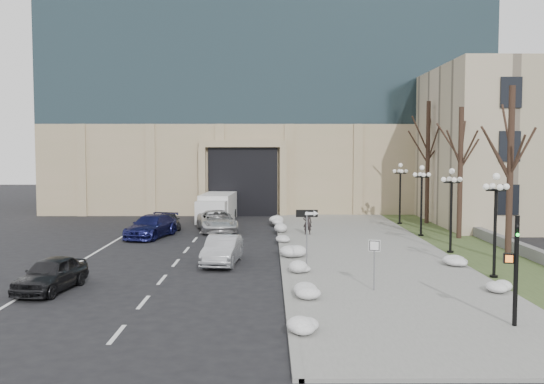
{
  "coord_description": "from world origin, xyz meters",
  "views": [
    {
      "loc": [
        -1.73,
        -20.6,
        5.78
      ],
      "look_at": [
        -1.57,
        11.97,
        3.5
      ],
      "focal_mm": 40.0,
      "sensor_mm": 36.0,
      "label": 1
    }
  ],
  "objects_px": {
    "car_e": "(169,221)",
    "lamppost_a": "(496,211)",
    "car_b": "(222,250)",
    "car_c": "(151,226)",
    "keep_sign": "(374,254)",
    "lamppost_b": "(451,199)",
    "lamppost_c": "(422,191)",
    "pedestrian": "(307,223)",
    "traffic_signal": "(515,273)",
    "box_truck": "(217,208)",
    "one_way_sign": "(311,220)",
    "lamppost_d": "(400,185)",
    "car_a": "(51,274)",
    "car_d": "(217,221)"
  },
  "relations": [
    {
      "from": "car_e",
      "to": "lamppost_a",
      "type": "height_order",
      "value": "lamppost_a"
    },
    {
      "from": "car_b",
      "to": "car_c",
      "type": "height_order",
      "value": "car_c"
    },
    {
      "from": "keep_sign",
      "to": "lamppost_b",
      "type": "distance_m",
      "value": 10.87
    },
    {
      "from": "lamppost_a",
      "to": "lamppost_c",
      "type": "height_order",
      "value": "same"
    },
    {
      "from": "pedestrian",
      "to": "traffic_signal",
      "type": "relative_size",
      "value": 0.43
    },
    {
      "from": "car_c",
      "to": "keep_sign",
      "type": "height_order",
      "value": "keep_sign"
    },
    {
      "from": "box_truck",
      "to": "keep_sign",
      "type": "xyz_separation_m",
      "value": [
        8.45,
        -24.8,
        0.54
      ]
    },
    {
      "from": "lamppost_a",
      "to": "car_e",
      "type": "bearing_deg",
      "value": 134.93
    },
    {
      "from": "one_way_sign",
      "to": "box_truck",
      "type": "bearing_deg",
      "value": 108.39
    },
    {
      "from": "car_e",
      "to": "pedestrian",
      "type": "bearing_deg",
      "value": -35.16
    },
    {
      "from": "car_e",
      "to": "lamppost_c",
      "type": "relative_size",
      "value": 0.75
    },
    {
      "from": "lamppost_c",
      "to": "lamppost_d",
      "type": "xyz_separation_m",
      "value": [
        0.0,
        6.5,
        0.0
      ]
    },
    {
      "from": "car_e",
      "to": "box_truck",
      "type": "relative_size",
      "value": 0.51
    },
    {
      "from": "one_way_sign",
      "to": "traffic_signal",
      "type": "relative_size",
      "value": 0.79
    },
    {
      "from": "car_a",
      "to": "box_truck",
      "type": "xyz_separation_m",
      "value": [
        4.7,
        24.35,
        0.36
      ]
    },
    {
      "from": "car_b",
      "to": "lamppost_b",
      "type": "relative_size",
      "value": 0.92
    },
    {
      "from": "car_d",
      "to": "car_c",
      "type": "bearing_deg",
      "value": -155.96
    },
    {
      "from": "car_b",
      "to": "pedestrian",
      "type": "relative_size",
      "value": 2.76
    },
    {
      "from": "car_b",
      "to": "lamppost_b",
      "type": "bearing_deg",
      "value": 18.45
    },
    {
      "from": "lamppost_a",
      "to": "lamppost_b",
      "type": "bearing_deg",
      "value": 90.0
    },
    {
      "from": "car_d",
      "to": "lamppost_a",
      "type": "relative_size",
      "value": 1.12
    },
    {
      "from": "car_b",
      "to": "car_c",
      "type": "xyz_separation_m",
      "value": [
        -5.41,
        9.29,
        0.02
      ]
    },
    {
      "from": "car_d",
      "to": "lamppost_c",
      "type": "distance_m",
      "value": 14.21
    },
    {
      "from": "car_d",
      "to": "keep_sign",
      "type": "bearing_deg",
      "value": -78.4
    },
    {
      "from": "car_a",
      "to": "car_b",
      "type": "bearing_deg",
      "value": 50.25
    },
    {
      "from": "car_e",
      "to": "keep_sign",
      "type": "height_order",
      "value": "keep_sign"
    },
    {
      "from": "car_a",
      "to": "traffic_signal",
      "type": "relative_size",
      "value": 1.12
    },
    {
      "from": "car_a",
      "to": "lamppost_b",
      "type": "relative_size",
      "value": 0.87
    },
    {
      "from": "car_b",
      "to": "car_d",
      "type": "xyz_separation_m",
      "value": [
        -1.33,
        12.22,
        0.02
      ]
    },
    {
      "from": "car_b",
      "to": "lamppost_c",
      "type": "distance_m",
      "value": 15.69
    },
    {
      "from": "box_truck",
      "to": "one_way_sign",
      "type": "height_order",
      "value": "one_way_sign"
    },
    {
      "from": "car_c",
      "to": "traffic_signal",
      "type": "xyz_separation_m",
      "value": [
        15.63,
        -20.46,
        1.09
      ]
    },
    {
      "from": "keep_sign",
      "to": "lamppost_b",
      "type": "height_order",
      "value": "lamppost_b"
    },
    {
      "from": "car_b",
      "to": "box_truck",
      "type": "bearing_deg",
      "value": 101.31
    },
    {
      "from": "car_c",
      "to": "traffic_signal",
      "type": "bearing_deg",
      "value": -38.6
    },
    {
      "from": "traffic_signal",
      "to": "lamppost_c",
      "type": "bearing_deg",
      "value": 97.04
    },
    {
      "from": "car_c",
      "to": "keep_sign",
      "type": "distance_m",
      "value": 19.64
    },
    {
      "from": "car_e",
      "to": "lamppost_c",
      "type": "height_order",
      "value": "lamppost_c"
    },
    {
      "from": "car_c",
      "to": "car_d",
      "type": "distance_m",
      "value": 5.02
    },
    {
      "from": "car_a",
      "to": "traffic_signal",
      "type": "height_order",
      "value": "traffic_signal"
    },
    {
      "from": "car_d",
      "to": "lamppost_d",
      "type": "relative_size",
      "value": 1.12
    },
    {
      "from": "lamppost_b",
      "to": "keep_sign",
      "type": "bearing_deg",
      "value": -122.6
    },
    {
      "from": "lamppost_a",
      "to": "lamppost_d",
      "type": "relative_size",
      "value": 1.0
    },
    {
      "from": "car_e",
      "to": "keep_sign",
      "type": "bearing_deg",
      "value": -74.08
    },
    {
      "from": "car_b",
      "to": "lamppost_a",
      "type": "distance_m",
      "value": 13.13
    },
    {
      "from": "lamppost_a",
      "to": "lamppost_b",
      "type": "distance_m",
      "value": 6.5
    },
    {
      "from": "traffic_signal",
      "to": "lamppost_a",
      "type": "relative_size",
      "value": 0.77
    },
    {
      "from": "keep_sign",
      "to": "one_way_sign",
      "type": "bearing_deg",
      "value": 132.16
    },
    {
      "from": "pedestrian",
      "to": "lamppost_d",
      "type": "relative_size",
      "value": 0.33
    },
    {
      "from": "keep_sign",
      "to": "lamppost_c",
      "type": "relative_size",
      "value": 0.46
    }
  ]
}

